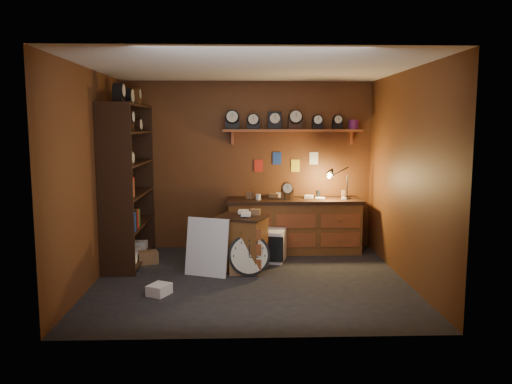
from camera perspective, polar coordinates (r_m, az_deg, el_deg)
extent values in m
plane|color=black|center=(6.60, -0.62, -10.01)|extent=(4.00, 4.00, 0.00)
cube|color=#5E3316|center=(8.12, -0.92, 3.02)|extent=(4.00, 0.02, 2.70)
cube|color=#5E3316|center=(4.54, -0.15, -0.57)|extent=(4.00, 0.02, 2.70)
cube|color=#5E3316|center=(6.59, -18.30, 1.59)|extent=(0.02, 3.60, 2.70)
cube|color=#5E3316|center=(6.68, 16.79, 1.72)|extent=(0.02, 3.60, 2.70)
cube|color=beige|center=(6.33, -0.66, 13.97)|extent=(4.00, 3.60, 0.02)
cube|color=brown|center=(7.99, 4.16, 7.02)|extent=(2.20, 0.30, 0.04)
cube|color=brown|center=(8.02, -2.71, 6.17)|extent=(0.04, 0.16, 0.20)
cube|color=brown|center=(8.21, 10.74, 6.08)|extent=(0.04, 0.16, 0.20)
cylinder|color=#B21419|center=(8.15, 11.09, 7.58)|extent=(0.16, 0.16, 0.15)
cube|color=red|center=(8.11, 0.14, 3.02)|extent=(0.14, 0.01, 0.20)
cube|color=navy|center=(8.12, 2.26, 3.86)|extent=(0.14, 0.01, 0.20)
cube|color=gold|center=(8.15, 4.37, 3.02)|extent=(0.14, 0.01, 0.20)
cube|color=silver|center=(8.18, 6.47, 3.85)|extent=(0.14, 0.01, 0.20)
cube|color=black|center=(7.55, -16.01, 0.86)|extent=(0.03, 1.60, 2.30)
cube|color=black|center=(6.74, -15.76, 0.10)|extent=(0.45, 0.03, 2.30)
cube|color=black|center=(8.26, -13.19, 1.50)|extent=(0.45, 0.03, 2.30)
cube|color=black|center=(7.70, -14.07, -7.28)|extent=(0.43, 1.54, 0.03)
cube|color=black|center=(7.59, -14.19, -3.63)|extent=(0.43, 1.54, 0.03)
cube|color=black|center=(7.52, -14.30, -0.26)|extent=(0.43, 1.54, 0.03)
cube|color=black|center=(7.47, -14.42, 3.16)|extent=(0.43, 1.54, 0.03)
cube|color=black|center=(7.45, -14.53, 6.61)|extent=(0.43, 1.54, 0.03)
cube|color=black|center=(7.46, -14.63, 9.53)|extent=(0.43, 1.54, 0.03)
cube|color=brown|center=(7.98, 4.34, -3.97)|extent=(2.06, 0.60, 0.80)
cube|color=black|center=(7.91, 4.37, -0.95)|extent=(2.12, 0.66, 0.05)
cube|color=brown|center=(7.68, 4.58, -4.43)|extent=(1.98, 0.02, 0.52)
cylinder|color=black|center=(7.99, 10.34, -0.72)|extent=(0.12, 0.12, 0.02)
cylinder|color=black|center=(7.96, 10.37, 0.64)|extent=(0.02, 0.02, 0.38)
cylinder|color=black|center=(7.88, 9.61, 2.34)|extent=(0.27, 0.09, 0.14)
cone|color=black|center=(7.83, 8.64, 2.03)|extent=(0.18, 0.14, 0.18)
cube|color=brown|center=(7.00, -1.68, -5.93)|extent=(0.77, 0.71, 0.72)
cube|color=black|center=(6.92, -1.69, -2.90)|extent=(0.82, 0.76, 0.03)
cube|color=brown|center=(6.74, -1.67, -6.45)|extent=(0.52, 0.22, 0.61)
cylinder|color=black|center=(6.74, -0.78, -7.21)|extent=(0.56, 0.18, 0.56)
cylinder|color=beige|center=(6.70, -0.78, -7.23)|extent=(0.49, 0.11, 0.48)
cube|color=black|center=(6.68, -0.78, -6.61)|extent=(0.01, 0.04, 0.18)
cube|color=black|center=(6.71, -0.25, -7.47)|extent=(0.13, 0.01, 0.01)
cube|color=silver|center=(6.84, -5.61, -9.42)|extent=(0.61, 0.37, 0.79)
cube|color=silver|center=(7.45, 1.52, -6.10)|extent=(0.55, 0.55, 0.46)
cube|color=black|center=(7.23, 1.63, -6.54)|extent=(0.37, 0.12, 0.37)
cube|color=brown|center=(7.51, -12.23, -7.31)|extent=(0.34, 0.31, 0.17)
cube|color=white|center=(6.14, -11.00, -10.89)|extent=(0.31, 0.32, 0.13)
cube|color=brown|center=(6.84, -1.90, -8.51)|extent=(0.27, 0.23, 0.20)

